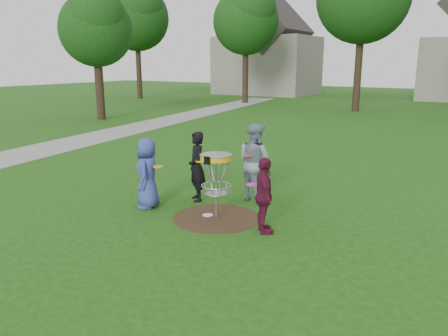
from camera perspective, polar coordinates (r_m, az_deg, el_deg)
The scene contains 11 objects.
ground at distance 9.09m, azimuth -1.00°, elevation -6.52°, with size 100.00×100.00×0.00m, color #19470F.
dirt_patch at distance 9.09m, azimuth -1.00°, elevation -6.50°, with size 1.80×1.80×0.01m, color #47331E.
concrete_path at distance 21.29m, azimuth -12.23°, elevation 4.95°, with size 2.20×40.00×0.02m, color #9E9E99.
player_blue at distance 9.68m, azimuth -9.97°, elevation -0.66°, with size 0.76×0.49×1.55m, color #354193.
player_black at distance 10.02m, azimuth -3.59°, elevation 0.19°, with size 0.59×0.39×1.61m, color black.
player_grey at distance 9.99m, azimuth 4.06°, elevation 0.77°, with size 0.89×0.69×1.82m, color gray.
player_maroon at distance 8.14m, azimuth 5.26°, elevation -3.63°, with size 0.85×0.35×1.45m, color #55132A.
disc_on_grass at distance 9.21m, azimuth -2.16°, elevation -6.18°, with size 0.22×0.22×0.02m, color white.
disc_golf_basket at distance 8.79m, azimuth -1.03°, elevation -0.27°, with size 0.66×0.67×1.38m.
held_discs at distance 9.25m, azimuth -1.34°, elevation 0.23°, with size 2.51×1.57×0.25m.
tree_row at distance 28.33m, azimuth 24.29°, elevation 18.79°, with size 51.20×17.42×9.90m.
Camera 1 is at (4.59, -7.19, 3.15)m, focal length 35.00 mm.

